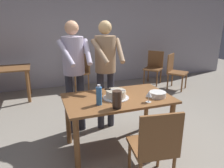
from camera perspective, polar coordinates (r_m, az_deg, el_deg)
name	(u,v)px	position (r m, az deg, el deg)	size (l,w,h in m)	color
ground_plane	(118,147)	(3.10, 1.53, -16.75)	(14.00, 14.00, 0.00)	gray
back_wall	(74,35)	(5.68, -10.46, 13.06)	(10.00, 0.12, 2.70)	#ADA8B2
main_dining_table	(118,106)	(2.80, 1.63, -6.03)	(1.41, 0.82, 0.75)	brown
cake_on_platter	(116,94)	(2.70, 1.08, -2.88)	(0.34, 0.34, 0.11)	silver
cake_knife	(111,89)	(2.70, -0.40, -1.47)	(0.24, 0.17, 0.02)	silver
plate_stack	(158,94)	(2.82, 12.37, -2.79)	(0.22, 0.22, 0.07)	white
wine_glass_near	(149,94)	(2.60, 10.05, -2.78)	(0.08, 0.08, 0.14)	silver
water_bottle	(99,96)	(2.49, -3.59, -3.18)	(0.07, 0.07, 0.25)	#387AC6
hurricane_lamp	(117,99)	(2.39, 1.36, -4.23)	(0.11, 0.11, 0.21)	black
person_cutting_cake	(106,64)	(3.23, -1.76, 5.52)	(0.47, 0.56, 1.72)	#2D2D38
person_standing_beside	(74,66)	(3.15, -10.39, 4.93)	(0.46, 0.57, 1.72)	#2D2D38
chair_near_side	(154,145)	(2.28, 11.53, -16.08)	(0.49, 0.49, 0.90)	brown
background_table	(6,75)	(5.07, -26.96, 2.14)	(1.00, 0.70, 0.74)	brown
background_chair_0	(81,70)	(5.40, -8.41, 3.74)	(0.53, 0.53, 0.90)	brown
background_chair_1	(154,66)	(5.94, 11.38, 4.80)	(0.62, 0.62, 0.90)	brown
background_chair_2	(175,70)	(5.60, 16.82, 3.66)	(0.62, 0.62, 0.90)	brown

